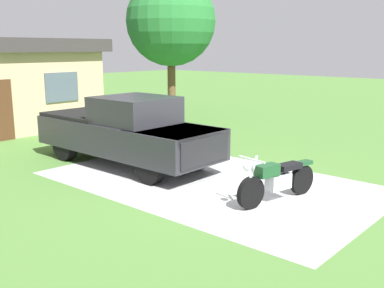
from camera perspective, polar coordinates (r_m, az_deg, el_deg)
The scene contains 5 objects.
ground_plane at distance 10.92m, azimuth 2.25°, elevation -4.78°, with size 80.00×80.00×0.00m, color #4C7A35.
driveway_pad at distance 10.92m, azimuth 2.25°, elevation -4.76°, with size 4.82×7.86×0.01m, color #AFAFAF.
motorcycle at distance 9.61m, azimuth 10.67°, elevation -4.41°, with size 2.19×0.80×1.09m.
pickup_truck at distance 12.47m, azimuth -8.50°, elevation 1.72°, with size 2.01×5.63×1.90m.
shade_tree at distance 20.69m, azimuth -2.67°, elevation 15.20°, with size 3.97×3.97×6.30m.
Camera 1 is at (-8.14, -6.57, 3.16)m, focal length 42.32 mm.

